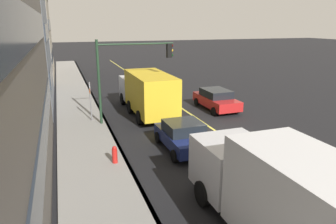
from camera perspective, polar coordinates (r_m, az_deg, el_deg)
ground at (r=17.58m, az=10.48°, el=-4.61°), size 200.00×200.00×0.00m
sidewalk_slab at (r=15.45m, az=-14.19°, el=-7.50°), size 80.00×3.04×0.15m
curb_edge at (r=15.61m, az=-8.89°, el=-6.93°), size 80.00×0.16×0.15m
lane_stripe_center at (r=17.57m, az=10.48°, el=-4.59°), size 80.00×0.16×0.01m
car_red at (r=22.94m, az=8.93°, el=2.38°), size 4.35×2.03×1.48m
car_navy at (r=15.44m, az=2.89°, el=-4.38°), size 3.85×2.10×1.45m
truck_yellow at (r=21.46m, az=-3.92°, el=3.79°), size 7.85×2.51×2.95m
truck_white at (r=8.68m, az=23.67°, el=-16.56°), size 8.47×2.40×3.08m
traffic_light_mast at (r=19.16m, az=-7.06°, el=8.56°), size 0.28×4.83×5.25m
street_sign_post at (r=19.98m, az=-14.22°, el=2.37°), size 0.60×0.08×2.64m
fire_hydrant at (r=13.98m, az=-9.86°, el=-8.06°), size 0.24×0.24×0.94m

